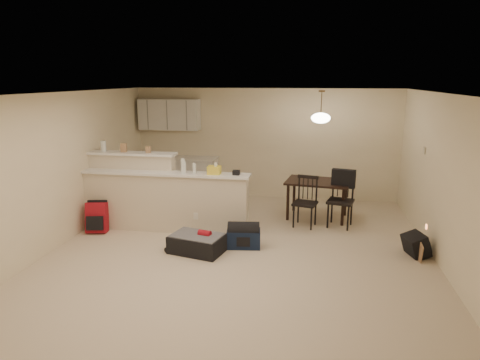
% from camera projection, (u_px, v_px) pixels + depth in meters
% --- Properties ---
extents(room, '(7.00, 7.02, 2.50)m').
position_uv_depth(room, '(239.00, 178.00, 6.44)').
color(room, beige).
rests_on(room, ground).
extents(breakfast_bar, '(3.08, 0.58, 1.39)m').
position_uv_depth(breakfast_bar, '(153.00, 196.00, 7.82)').
color(breakfast_bar, beige).
rests_on(breakfast_bar, ground).
extents(upper_cabinets, '(1.40, 0.34, 0.70)m').
position_uv_depth(upper_cabinets, '(169.00, 115.00, 9.83)').
color(upper_cabinets, white).
rests_on(upper_cabinets, room).
extents(kitchen_counter, '(1.80, 0.60, 0.90)m').
position_uv_depth(kitchen_counter, '(178.00, 177.00, 10.01)').
color(kitchen_counter, white).
rests_on(kitchen_counter, ground).
extents(thermostat, '(0.02, 0.12, 0.12)m').
position_uv_depth(thermostat, '(424.00, 150.00, 7.38)').
color(thermostat, beige).
rests_on(thermostat, room).
extents(jar, '(0.10, 0.10, 0.20)m').
position_uv_depth(jar, '(103.00, 146.00, 7.91)').
color(jar, silver).
rests_on(jar, breakfast_bar).
extents(cereal_box, '(0.10, 0.07, 0.16)m').
position_uv_depth(cereal_box, '(124.00, 148.00, 7.85)').
color(cereal_box, '#A67D55').
rests_on(cereal_box, breakfast_bar).
extents(small_box, '(0.08, 0.06, 0.12)m').
position_uv_depth(small_box, '(148.00, 150.00, 7.77)').
color(small_box, '#A67D55').
rests_on(small_box, breakfast_bar).
extents(bottle_a, '(0.07, 0.07, 0.26)m').
position_uv_depth(bottle_a, '(183.00, 166.00, 7.50)').
color(bottle_a, silver).
rests_on(bottle_a, breakfast_bar).
extents(bottle_b, '(0.06, 0.06, 0.18)m').
position_uv_depth(bottle_b, '(194.00, 168.00, 7.47)').
color(bottle_b, silver).
rests_on(bottle_b, breakfast_bar).
extents(bag_lump, '(0.22, 0.18, 0.14)m').
position_uv_depth(bag_lump, '(214.00, 170.00, 7.42)').
color(bag_lump, '#A67D55').
rests_on(bag_lump, breakfast_bar).
extents(pouch, '(0.12, 0.10, 0.08)m').
position_uv_depth(pouch, '(236.00, 173.00, 7.36)').
color(pouch, '#A67D55').
rests_on(pouch, breakfast_bar).
extents(extra_item_x, '(0.06, 0.06, 0.20)m').
position_uv_depth(extra_item_x, '(184.00, 167.00, 7.50)').
color(extra_item_x, silver).
rests_on(extra_item_x, breakfast_bar).
extents(extra_item_y, '(0.05, 0.05, 0.21)m').
position_uv_depth(extra_item_y, '(216.00, 168.00, 7.41)').
color(extra_item_y, silver).
rests_on(extra_item_y, breakfast_bar).
extents(dining_table, '(1.31, 0.97, 0.76)m').
position_uv_depth(dining_table, '(318.00, 185.00, 8.39)').
color(dining_table, black).
rests_on(dining_table, ground).
extents(pendant_lamp, '(0.36, 0.36, 0.62)m').
position_uv_depth(pendant_lamp, '(321.00, 118.00, 8.09)').
color(pendant_lamp, brown).
rests_on(pendant_lamp, room).
extents(dining_chair_near, '(0.50, 0.48, 0.95)m').
position_uv_depth(dining_chair_near, '(305.00, 202.00, 7.94)').
color(dining_chair_near, black).
rests_on(dining_chair_near, ground).
extents(dining_chair_far, '(0.55, 0.53, 1.04)m').
position_uv_depth(dining_chair_far, '(341.00, 200.00, 7.92)').
color(dining_chair_far, black).
rests_on(dining_chair_far, ground).
extents(suitcase, '(0.93, 0.71, 0.28)m').
position_uv_depth(suitcase, '(197.00, 244.00, 6.82)').
color(suitcase, black).
rests_on(suitcase, ground).
extents(red_backpack, '(0.40, 0.29, 0.54)m').
position_uv_depth(red_backpack, '(97.00, 217.00, 7.70)').
color(red_backpack, '#A5121F').
rests_on(red_backpack, ground).
extents(navy_duffel, '(0.58, 0.36, 0.30)m').
position_uv_depth(navy_duffel, '(244.00, 239.00, 7.02)').
color(navy_duffel, '#111D37').
rests_on(navy_duffel, ground).
extents(black_daypack, '(0.37, 0.45, 0.34)m').
position_uv_depth(black_daypack, '(416.00, 245.00, 6.68)').
color(black_daypack, black).
rests_on(black_daypack, ground).
extents(cardboard_sheet, '(0.03, 0.41, 0.31)m').
position_uv_depth(cardboard_sheet, '(418.00, 249.00, 6.57)').
color(cardboard_sheet, '#A67D55').
rests_on(cardboard_sheet, ground).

